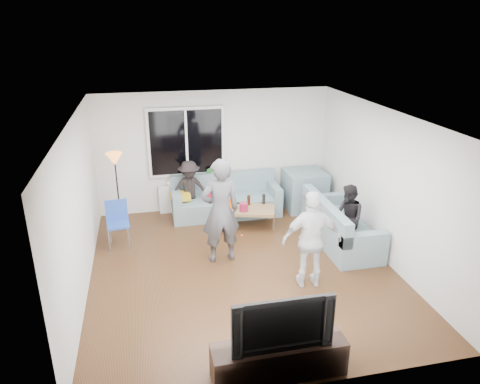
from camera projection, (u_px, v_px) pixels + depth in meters
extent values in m
cube|color=#56351C|center=(242.00, 269.00, 7.70)|extent=(5.00, 5.50, 0.04)
cube|color=white|center=(242.00, 115.00, 6.75)|extent=(5.00, 5.50, 0.04)
cube|color=silver|center=(214.00, 151.00, 9.75)|extent=(5.00, 0.04, 2.60)
cube|color=silver|center=(299.00, 293.00, 4.70)|extent=(5.00, 0.04, 2.60)
cube|color=silver|center=(77.00, 210.00, 6.73)|extent=(0.04, 5.50, 2.60)
cube|color=silver|center=(385.00, 185.00, 7.73)|extent=(0.04, 5.50, 2.60)
cube|color=white|center=(186.00, 142.00, 9.47)|extent=(1.62, 0.06, 1.47)
cube|color=black|center=(187.00, 142.00, 9.43)|extent=(1.50, 0.02, 1.35)
cube|color=white|center=(187.00, 143.00, 9.43)|extent=(0.05, 0.03, 1.35)
cube|color=silver|center=(189.00, 197.00, 9.88)|extent=(1.30, 0.12, 0.62)
imported|color=#2A6A2C|center=(209.00, 175.00, 9.76)|extent=(0.24, 0.21, 0.37)
imported|color=silver|center=(170.00, 182.00, 9.63)|extent=(0.19, 0.19, 0.18)
cube|color=slate|center=(304.00, 190.00, 9.99)|extent=(0.85, 0.85, 0.85)
cube|color=gold|center=(180.00, 196.00, 9.40)|extent=(0.42, 0.36, 0.14)
cube|color=maroon|center=(216.00, 192.00, 9.62)|extent=(0.39, 0.33, 0.13)
cube|color=#946E47|center=(247.00, 217.00, 9.15)|extent=(1.23, 0.89, 0.40)
cylinder|color=maroon|center=(244.00, 207.00, 8.92)|extent=(0.17, 0.17, 0.17)
imported|color=#46464B|center=(220.00, 211.00, 7.63)|extent=(0.72, 0.51, 1.85)
imported|color=silver|center=(312.00, 240.00, 6.93)|extent=(0.97, 0.50, 1.58)
imported|color=black|center=(348.00, 218.00, 8.11)|extent=(0.49, 0.62, 1.23)
imported|color=black|center=(190.00, 190.00, 9.45)|extent=(0.82, 0.49, 1.25)
cube|color=#2E1F17|center=(279.00, 359.00, 5.31)|extent=(1.60, 0.40, 0.44)
imported|color=black|center=(280.00, 319.00, 5.11)|extent=(1.18, 0.16, 0.68)
cylinder|color=#E8570D|center=(230.00, 204.00, 9.04)|extent=(0.07, 0.07, 0.21)
cylinder|color=black|center=(264.00, 199.00, 9.27)|extent=(0.07, 0.07, 0.21)
cylinder|color=black|center=(249.00, 200.00, 9.22)|extent=(0.07, 0.07, 0.20)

